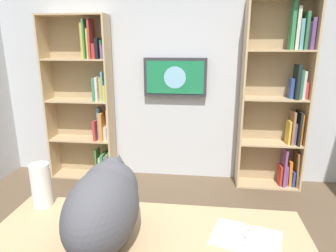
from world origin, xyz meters
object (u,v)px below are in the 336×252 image
at_px(cat, 105,203).
at_px(paper_towel_roll, 41,185).
at_px(bookshelf_right, 87,102).
at_px(open_binder, 246,238).
at_px(bookshelf_left, 281,99).
at_px(wall_mounted_tv, 175,77).

xyz_separation_m(cat, paper_towel_roll, (0.48, -0.27, -0.07)).
xyz_separation_m(bookshelf_right, open_binder, (-1.67, 2.22, -0.21)).
distance_m(bookshelf_right, paper_towel_roll, 2.10).
xyz_separation_m(bookshelf_left, bookshelf_right, (2.34, 0.00, -0.09)).
bearing_deg(open_binder, cat, 6.95).
distance_m(wall_mounted_tv, paper_towel_roll, 2.23).
bearing_deg(paper_towel_roll, bookshelf_right, -75.84).
distance_m(cat, paper_towel_roll, 0.55).
bearing_deg(wall_mounted_tv, bookshelf_left, 176.26).
relative_size(bookshelf_left, open_binder, 5.76).
relative_size(bookshelf_right, cat, 2.96).
height_order(bookshelf_right, wall_mounted_tv, bookshelf_right).
distance_m(bookshelf_right, wall_mounted_tv, 1.15).
height_order(cat, open_binder, cat).
bearing_deg(cat, bookshelf_right, -66.72).
xyz_separation_m(bookshelf_left, wall_mounted_tv, (1.24, -0.08, 0.22)).
bearing_deg(wall_mounted_tv, bookshelf_right, 4.28).
xyz_separation_m(wall_mounted_tv, cat, (0.11, 2.38, -0.34)).
xyz_separation_m(cat, open_binder, (-0.68, -0.08, -0.19)).
xyz_separation_m(bookshelf_left, paper_towel_roll, (1.83, 2.03, -0.18)).
distance_m(wall_mounted_tv, cat, 2.41).
distance_m(bookshelf_left, wall_mounted_tv, 1.26).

